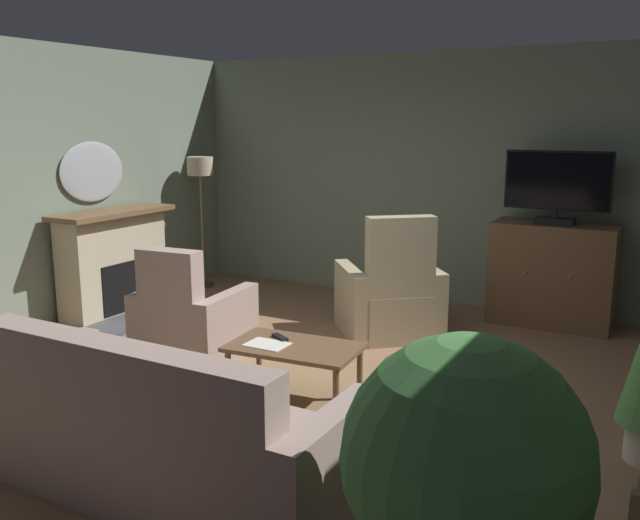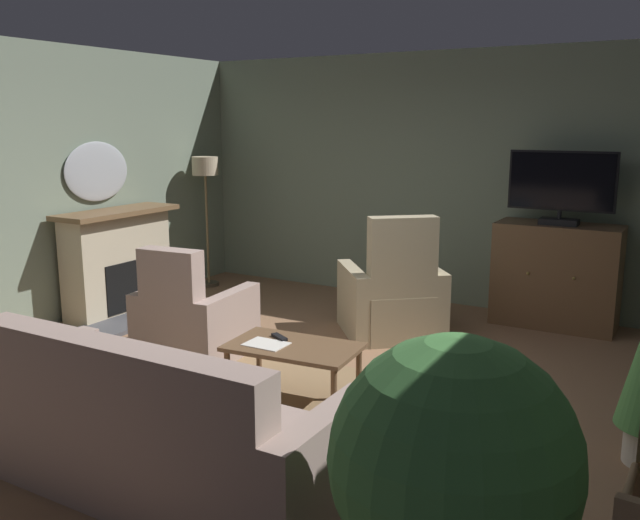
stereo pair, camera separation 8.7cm
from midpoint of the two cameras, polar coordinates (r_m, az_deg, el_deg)
name	(u,v)px [view 1 (the left image)]	position (r m, az deg, el deg)	size (l,w,h in m)	color
ground_plane	(292,399)	(5.17, -2.83, -11.62)	(6.73, 6.89, 0.04)	#936B4C
wall_back	(441,179)	(7.68, 9.82, 6.70)	(6.73, 0.10, 2.76)	gray
wall_left	(3,191)	(6.96, -25.41, 5.25)	(0.10, 6.89, 2.76)	gray
rug_central	(283,406)	(5.00, -3.64, -12.14)	(2.32, 1.85, 0.01)	#8E704C
fireplace	(116,266)	(7.46, -17.14, -0.45)	(0.83, 1.42, 1.11)	#4C4C51
wall_mirror_oval	(92,172)	(7.51, -18.93, 7.03)	(0.06, 0.85, 0.62)	#B2B7BF
tv_cabinet	(552,277)	(7.14, 18.60, -1.34)	(1.18, 0.56, 1.03)	#4A3523
television	(557,185)	(6.95, 19.00, 5.96)	(1.00, 0.20, 0.71)	black
coffee_table	(294,352)	(4.93, -2.68, -7.75)	(0.99, 0.63, 0.44)	brown
tv_remote	(280,338)	(5.06, -3.91, -6.53)	(0.17, 0.05, 0.02)	black
folded_newspaper	(267,344)	(4.94, -4.99, -7.08)	(0.30, 0.22, 0.01)	silver
sofa_floral	(159,437)	(3.94, -14.02, -14.28)	(2.19, 0.86, 0.94)	#A3897F
armchair_by_fireplace	(191,323)	(5.95, -11.18, -5.23)	(0.88, 0.91, 1.01)	#A3897F
armchair_near_window	(390,298)	(6.50, 5.54, -3.22)	(1.24, 1.24, 1.19)	tan
potted_plant_tall_palm_by_window	(465,465)	(2.72, 11.18, -16.53)	(0.96, 0.96, 1.25)	#3D4C5B
cat	(223,319)	(6.84, -8.55, -4.92)	(0.73, 0.18, 0.19)	gray
floor_lamp	(201,181)	(8.38, -10.30, 6.58)	(0.31, 0.31, 1.60)	#4C4233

